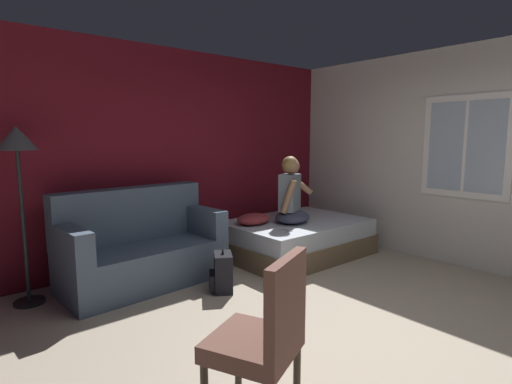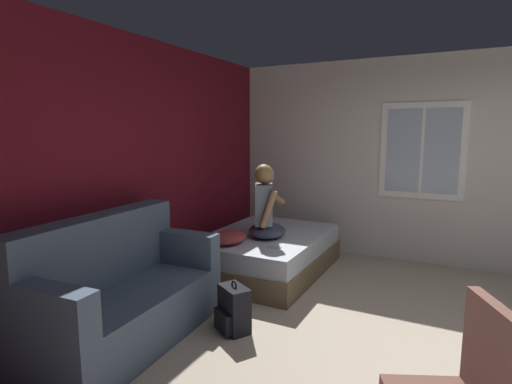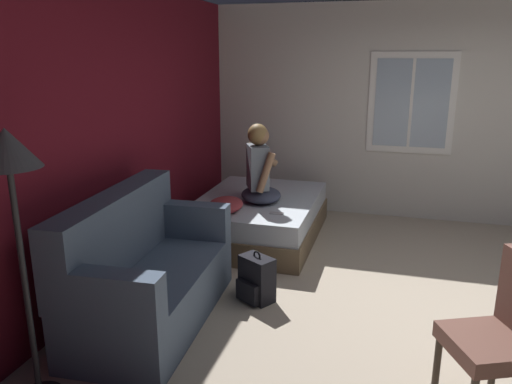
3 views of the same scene
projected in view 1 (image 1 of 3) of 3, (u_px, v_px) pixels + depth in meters
name	position (u px, v px, depth m)	size (l,w,h in m)	color
ground_plane	(368.00, 344.00, 3.11)	(40.00, 40.00, 0.00)	tan
wall_back_accent	(175.00, 156.00, 5.20)	(10.02, 0.16, 2.70)	maroon
wall_side_with_window	(504.00, 159.00, 4.58)	(0.19, 7.25, 2.70)	silver
bed	(296.00, 238.00, 5.43)	(1.87, 1.35, 0.48)	brown
couch	(141.00, 248.00, 4.37)	(1.74, 0.92, 1.04)	#47566B
side_chair	(264.00, 334.00, 2.18)	(0.61, 0.61, 0.98)	#382D23
person_seated	(291.00, 196.00, 5.20)	(0.66, 0.62, 0.88)	#383D51
backpack	(222.00, 273.00, 4.16)	(0.34, 0.35, 0.46)	black
throw_pillow	(254.00, 219.00, 5.15)	(0.48, 0.36, 0.14)	#993338
cell_phone	(286.00, 230.00, 4.80)	(0.07, 0.14, 0.01)	#B7B7BC
floor_lamp	(18.00, 156.00, 3.67)	(0.36, 0.36, 1.70)	black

